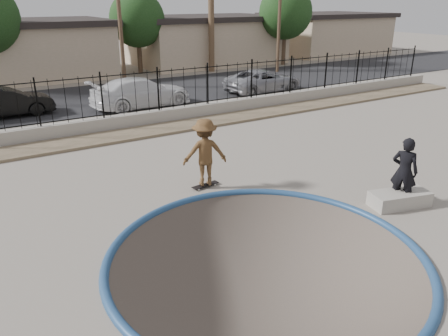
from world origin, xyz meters
name	(u,v)px	position (x,y,z in m)	size (l,w,h in m)	color
ground	(97,145)	(0.00, 12.00, -1.10)	(120.00, 120.00, 2.20)	gray
bowl_pit	(266,257)	(0.00, -1.00, 0.00)	(6.84, 6.84, 1.80)	#473E36
coping_ring	(266,257)	(0.00, -1.00, 0.00)	(7.04, 7.04, 0.20)	navy
rock_strip	(114,137)	(0.00, 9.20, 0.06)	(42.00, 1.60, 0.11)	#8A735A
retaining_wall	(105,125)	(0.00, 10.30, 0.30)	(42.00, 0.45, 0.60)	#9C9589
fence	(102,96)	(0.00, 10.30, 1.50)	(40.00, 0.04, 1.80)	black
street	(68,101)	(0.00, 17.00, 0.02)	(90.00, 8.00, 0.04)	black
house_center	(31,48)	(0.00, 26.50, 1.97)	(10.60, 8.60, 3.90)	tan
house_east	(205,39)	(14.00, 26.50, 1.97)	(12.60, 8.60, 3.90)	tan
house_east_far	(325,33)	(28.00, 26.50, 1.97)	(11.60, 8.60, 3.90)	tan
utility_pole_mid	(118,4)	(4.00, 19.00, 4.96)	(1.70, 0.24, 9.50)	#473323
utility_pole_right	(280,6)	(16.00, 19.00, 4.70)	(1.70, 0.24, 9.00)	#473323
street_tree_mid	(137,19)	(7.00, 24.00, 3.84)	(3.96, 3.96, 5.83)	#473323
street_tree_right	(285,12)	(19.00, 22.00, 4.19)	(4.32, 4.32, 6.36)	#473323
skater	(205,156)	(0.74, 3.00, 1.00)	(1.29, 0.74, 1.99)	brown
skateboard	(205,185)	(0.74, 3.00, 0.06)	(0.89, 0.31, 0.07)	black
videographer	(404,171)	(4.76, -0.76, 0.94)	(0.68, 0.45, 1.88)	black
concrete_ledge	(400,199)	(4.60, -0.85, 0.20)	(1.60, 0.70, 0.40)	#A39C90
car_b	(6,102)	(-3.19, 15.00, 0.72)	(1.45, 4.17, 1.37)	black
car_c	(141,92)	(2.95, 13.56, 0.79)	(2.10, 5.17, 1.50)	white
car_d	(263,81)	(10.54, 13.40, 0.70)	(2.22, 4.81, 1.34)	#94949C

